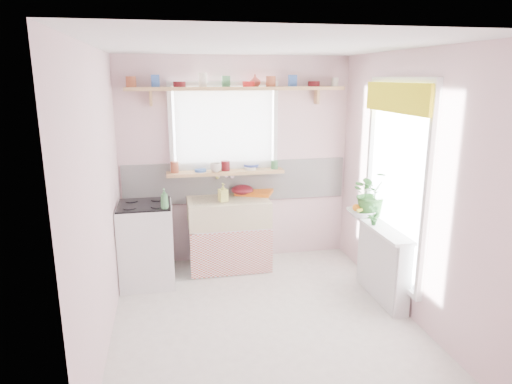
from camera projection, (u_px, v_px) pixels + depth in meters
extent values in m
plane|color=white|center=(264.00, 319.00, 4.36)|extent=(3.20, 3.20, 0.00)
plane|color=white|center=(265.00, 46.00, 3.75)|extent=(3.20, 3.20, 0.00)
plane|color=beige|center=(236.00, 161.00, 5.57)|extent=(2.80, 0.00, 2.80)
plane|color=beige|center=(325.00, 262.00, 2.53)|extent=(2.80, 0.00, 2.80)
plane|color=beige|center=(100.00, 201.00, 3.79)|extent=(0.00, 3.20, 3.20)
plane|color=beige|center=(408.00, 186.00, 4.32)|extent=(0.00, 3.20, 3.20)
cube|color=white|center=(237.00, 181.00, 5.62)|extent=(2.74, 0.03, 0.50)
cube|color=#C8818F|center=(237.00, 197.00, 5.67)|extent=(2.74, 0.02, 0.12)
cube|color=white|center=(224.00, 129.00, 5.44)|extent=(1.20, 0.01, 1.00)
cube|color=white|center=(224.00, 129.00, 5.38)|extent=(1.15, 0.02, 0.95)
cube|color=white|center=(398.00, 181.00, 4.51)|extent=(0.01, 1.10, 1.90)
cube|color=yellow|center=(396.00, 98.00, 4.29)|extent=(0.03, 1.20, 0.28)
cube|color=white|center=(229.00, 245.00, 5.50)|extent=(0.85, 0.55, 0.55)
cube|color=#C34739|center=(232.00, 254.00, 5.23)|extent=(0.95, 0.02, 0.53)
cube|color=beige|center=(228.00, 212.00, 5.40)|extent=(0.95, 0.55, 0.30)
cylinder|color=silver|center=(225.00, 174.00, 5.53)|extent=(0.03, 0.22, 0.03)
cube|color=white|center=(147.00, 245.00, 5.04)|extent=(0.58, 0.58, 0.90)
cube|color=black|center=(144.00, 205.00, 4.93)|extent=(0.56, 0.56, 0.02)
cylinder|color=black|center=(130.00, 208.00, 4.76)|extent=(0.14, 0.14, 0.01)
cylinder|color=black|center=(157.00, 206.00, 4.82)|extent=(0.14, 0.14, 0.01)
cylinder|color=black|center=(132.00, 201.00, 5.03)|extent=(0.14, 0.14, 0.01)
cylinder|color=black|center=(157.00, 200.00, 5.08)|extent=(0.14, 0.14, 0.01)
cube|color=white|center=(383.00, 264.00, 4.70)|extent=(0.15, 0.90, 0.75)
cube|color=white|center=(382.00, 229.00, 4.60)|extent=(0.22, 0.95, 0.03)
cube|color=tan|center=(226.00, 172.00, 5.46)|extent=(1.40, 0.22, 0.04)
cube|color=tan|center=(237.00, 88.00, 5.24)|extent=(2.52, 0.24, 0.04)
cylinder|color=#A55133|center=(131.00, 82.00, 4.99)|extent=(0.11, 0.11, 0.12)
cylinder|color=#3359A5|center=(155.00, 81.00, 5.04)|extent=(0.11, 0.11, 0.12)
cylinder|color=#590F14|center=(179.00, 84.00, 5.10)|extent=(0.11, 0.11, 0.06)
cylinder|color=silver|center=(203.00, 81.00, 5.14)|extent=(0.11, 0.11, 0.12)
cylinder|color=#3F7F4C|center=(226.00, 81.00, 5.19)|extent=(0.11, 0.11, 0.12)
cylinder|color=red|center=(249.00, 84.00, 5.25)|extent=(0.11, 0.11, 0.06)
cylinder|color=#A55133|center=(271.00, 81.00, 5.29)|extent=(0.11, 0.11, 0.12)
cylinder|color=#3359A5|center=(293.00, 81.00, 5.34)|extent=(0.11, 0.11, 0.12)
cylinder|color=#590F14|center=(314.00, 84.00, 5.40)|extent=(0.11, 0.11, 0.06)
cylinder|color=silver|center=(335.00, 81.00, 5.44)|extent=(0.11, 0.11, 0.12)
cylinder|color=#A55133|center=(173.00, 168.00, 5.32)|extent=(0.11, 0.11, 0.12)
cylinder|color=#3359A5|center=(200.00, 167.00, 5.38)|extent=(0.11, 0.11, 0.12)
cylinder|color=#590F14|center=(226.00, 168.00, 5.45)|extent=(0.11, 0.11, 0.06)
cylinder|color=silver|center=(251.00, 165.00, 5.50)|extent=(0.11, 0.11, 0.12)
cylinder|color=#3F7F4C|center=(276.00, 164.00, 5.56)|extent=(0.11, 0.11, 0.12)
cube|color=orange|center=(254.00, 192.00, 5.61)|extent=(0.51, 0.46, 0.04)
ellipsoid|color=#5A0F19|center=(242.00, 190.00, 5.56)|extent=(0.32, 0.32, 0.12)
imported|color=#31692A|center=(372.00, 193.00, 4.93)|extent=(0.47, 0.41, 0.51)
imported|color=white|center=(361.00, 213.00, 4.96)|extent=(0.33, 0.33, 0.07)
imported|color=#245A24|center=(374.00, 215.00, 4.65)|extent=(0.12, 0.08, 0.22)
imported|color=#CDD05C|center=(223.00, 192.00, 5.26)|extent=(0.12, 0.12, 0.21)
imported|color=beige|center=(216.00, 168.00, 5.36)|extent=(0.17, 0.17, 0.11)
imported|color=#2D3C92|center=(251.00, 166.00, 5.56)|extent=(0.25, 0.25, 0.06)
imported|color=#97382E|center=(255.00, 80.00, 5.31)|extent=(0.17, 0.17, 0.14)
imported|color=#408149|center=(164.00, 199.00, 4.73)|extent=(0.09, 0.09, 0.21)
sphere|color=orange|center=(361.00, 208.00, 4.95)|extent=(0.08, 0.08, 0.08)
sphere|color=orange|center=(365.00, 207.00, 4.98)|extent=(0.08, 0.08, 0.08)
sphere|color=orange|center=(356.00, 208.00, 4.95)|extent=(0.08, 0.08, 0.08)
cylinder|color=yellow|center=(365.00, 208.00, 4.90)|extent=(0.18, 0.04, 0.10)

